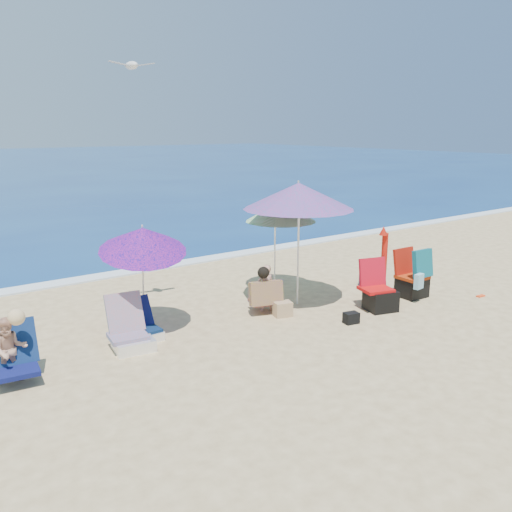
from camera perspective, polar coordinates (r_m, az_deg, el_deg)
ground at (r=9.22m, az=5.22°, el=-7.58°), size 120.00×120.00×0.00m
foam at (r=13.29m, az=-9.43°, el=-1.01°), size 120.00×0.50×0.04m
umbrella_turquoise at (r=9.99m, az=4.53°, el=6.34°), size 2.41×2.41×2.35m
umbrella_striped at (r=10.84m, az=2.65°, el=4.74°), size 1.77×1.77×1.90m
umbrella_blue at (r=8.74m, az=-11.88°, el=1.72°), size 1.75×1.79×1.92m
furled_umbrella at (r=10.51m, az=13.34°, el=-0.51°), size 0.22×0.17×1.51m
chair_navy at (r=8.86m, az=-11.81°, el=-7.55°), size 0.48×0.59×0.65m
chair_rainbow at (r=8.55m, az=-13.15°, el=-8.11°), size 0.68×0.82×0.80m
camp_chair_left at (r=10.24m, az=12.87°, el=-4.05°), size 0.71×0.69×0.94m
camp_chair_right at (r=11.14m, az=16.27°, el=-2.40°), size 0.63×0.72×1.00m
person_center at (r=9.80m, az=1.02°, el=-3.59°), size 0.72×0.67×0.89m
person_left at (r=7.89m, az=-24.43°, el=-8.97°), size 0.66×0.73×1.01m
bag_tan at (r=9.70m, az=2.85°, el=-5.63°), size 0.36×0.30×0.27m
bag_navy_b at (r=11.84m, az=11.91°, el=-2.21°), size 0.52×0.47×0.32m
bag_black_b at (r=9.51m, az=10.03°, el=-6.46°), size 0.28×0.22×0.19m
orange_item at (r=11.72m, az=22.66°, el=-3.92°), size 0.20×0.10×0.03m
seagull at (r=9.35m, az=-13.01°, el=19.05°), size 0.74×0.35×0.13m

